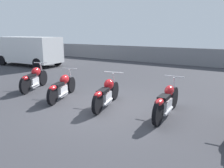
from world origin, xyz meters
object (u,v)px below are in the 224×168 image
(motorcycle_slot_0, at_px, (34,78))
(parked_van, at_px, (29,50))
(motorcycle_slot_1, at_px, (62,87))
(motorcycle_slot_3, at_px, (166,102))
(motorcycle_slot_2, at_px, (106,93))

(motorcycle_slot_0, distance_m, parked_van, 7.35)
(motorcycle_slot_1, height_order, parked_van, parked_van)
(parked_van, bearing_deg, motorcycle_slot_3, 65.93)
(motorcycle_slot_0, relative_size, motorcycle_slot_1, 0.95)
(motorcycle_slot_2, bearing_deg, motorcycle_slot_0, 164.18)
(motorcycle_slot_3, height_order, parked_van, parked_van)
(motorcycle_slot_1, bearing_deg, motorcycle_slot_0, 150.87)
(motorcycle_slot_0, distance_m, motorcycle_slot_1, 1.89)
(motorcycle_slot_0, xyz_separation_m, motorcycle_slot_3, (5.53, 0.08, -0.04))
(motorcycle_slot_1, relative_size, motorcycle_slot_2, 0.99)
(motorcycle_slot_0, bearing_deg, motorcycle_slot_3, -22.73)
(motorcycle_slot_1, xyz_separation_m, motorcycle_slot_3, (3.66, 0.35, 0.00))
(motorcycle_slot_0, distance_m, motorcycle_slot_3, 5.53)
(motorcycle_slot_2, relative_size, motorcycle_slot_3, 0.96)
(motorcycle_slot_0, height_order, motorcycle_slot_3, motorcycle_slot_0)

